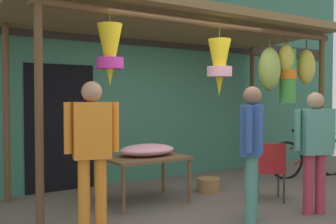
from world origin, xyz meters
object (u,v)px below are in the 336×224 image
at_px(parked_bicycle, 310,158).
at_px(vendor_in_orange, 252,142).
at_px(flower_heap_on_table, 149,150).
at_px(folding_chair, 270,166).
at_px(customer_foreground, 315,143).
at_px(display_table, 145,161).
at_px(shopper_by_bananas, 92,144).
at_px(wicker_basket_by_table, 209,185).

bearing_deg(parked_bicycle, vendor_in_orange, -154.87).
xyz_separation_m(flower_heap_on_table, folding_chair, (1.43, -0.95, -0.24)).
height_order(flower_heap_on_table, vendor_in_orange, vendor_in_orange).
distance_m(flower_heap_on_table, customer_foreground, 2.22).
xyz_separation_m(display_table, vendor_in_orange, (0.65, -1.42, 0.36)).
xyz_separation_m(folding_chair, parked_bicycle, (1.99, 0.83, -0.16)).
bearing_deg(vendor_in_orange, customer_foreground, -14.36).
bearing_deg(customer_foreground, shopper_by_bananas, 161.70).
relative_size(folding_chair, vendor_in_orange, 0.52).
bearing_deg(flower_heap_on_table, vendor_in_orange, -68.29).
height_order(parked_bicycle, customer_foreground, customer_foreground).
xyz_separation_m(wicker_basket_by_table, parked_bicycle, (2.34, -0.10, 0.24)).
distance_m(folding_chair, parked_bicycle, 2.16).
height_order(wicker_basket_by_table, shopper_by_bananas, shopper_by_bananas).
bearing_deg(flower_heap_on_table, wicker_basket_by_table, -0.79).
relative_size(display_table, folding_chair, 1.35).
distance_m(folding_chair, shopper_by_bananas, 2.66).
bearing_deg(customer_foreground, folding_chair, 91.95).
relative_size(flower_heap_on_table, vendor_in_orange, 0.51).
bearing_deg(folding_chair, shopper_by_bananas, 176.79).
bearing_deg(parked_bicycle, shopper_by_bananas, -171.51).
distance_m(wicker_basket_by_table, vendor_in_orange, 1.73).
bearing_deg(wicker_basket_by_table, shopper_by_bananas, -160.84).
bearing_deg(shopper_by_bananas, display_table, 34.79).
distance_m(parked_bicycle, vendor_in_orange, 3.19).
distance_m(display_table, wicker_basket_by_table, 1.24).
height_order(flower_heap_on_table, parked_bicycle, parked_bicycle).
xyz_separation_m(vendor_in_orange, shopper_by_bananas, (-1.76, 0.65, 0.03)).
relative_size(folding_chair, parked_bicycle, 0.49).
bearing_deg(wicker_basket_by_table, customer_foreground, -77.24).
bearing_deg(shopper_by_bananas, wicker_basket_by_table, 19.16).
bearing_deg(folding_chair, display_table, 148.45).
distance_m(flower_heap_on_table, shopper_by_bananas, 1.45).
xyz_separation_m(display_table, flower_heap_on_table, (0.07, 0.03, 0.15)).
bearing_deg(customer_foreground, flower_heap_on_table, 131.00).
relative_size(display_table, wicker_basket_by_table, 3.08).
xyz_separation_m(flower_heap_on_table, customer_foreground, (1.45, -1.67, 0.17)).
xyz_separation_m(parked_bicycle, vendor_in_orange, (-2.84, -1.33, 0.60)).
bearing_deg(folding_chair, wicker_basket_by_table, 110.61).
height_order(flower_heap_on_table, folding_chair, folding_chair).
height_order(folding_chair, wicker_basket_by_table, folding_chair).
relative_size(vendor_in_orange, customer_foreground, 1.04).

